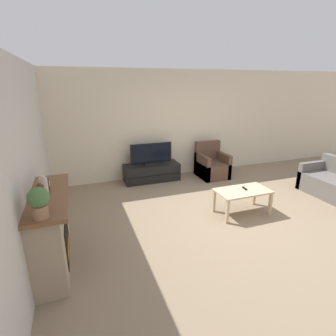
# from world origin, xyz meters

# --- Properties ---
(ground_plane) EXTENTS (24.00, 24.00, 0.00)m
(ground_plane) POSITION_xyz_m (0.00, 0.00, 0.00)
(ground_plane) COLOR #89755B
(wall_back) EXTENTS (12.00, 0.06, 2.70)m
(wall_back) POSITION_xyz_m (0.00, 2.62, 1.35)
(wall_back) COLOR beige
(wall_back) RESTS_ON ground
(wall_left) EXTENTS (0.06, 12.00, 2.70)m
(wall_left) POSITION_xyz_m (-3.26, 0.00, 1.35)
(wall_left) COLOR beige
(wall_left) RESTS_ON ground
(fireplace) EXTENTS (0.49, 1.52, 1.03)m
(fireplace) POSITION_xyz_m (-3.05, -0.37, 0.53)
(fireplace) COLOR tan
(fireplace) RESTS_ON ground
(mantel_vase_left) EXTENTS (0.08, 0.08, 0.32)m
(mantel_vase_left) POSITION_xyz_m (-3.03, -0.83, 1.18)
(mantel_vase_left) COLOR #512D23
(mantel_vase_left) RESTS_ON fireplace
(mantel_vase_centre_left) EXTENTS (0.09, 0.09, 0.29)m
(mantel_vase_centre_left) POSITION_xyz_m (-3.03, -0.48, 1.17)
(mantel_vase_centre_left) COLOR beige
(mantel_vase_centre_left) RESTS_ON fireplace
(mantel_clock) EXTENTS (0.08, 0.11, 0.15)m
(mantel_clock) POSITION_xyz_m (-3.03, -0.22, 1.11)
(mantel_clock) COLOR brown
(mantel_clock) RESTS_ON fireplace
(potted_plant) EXTENTS (0.22, 0.22, 0.34)m
(potted_plant) POSITION_xyz_m (-3.03, -1.02, 1.22)
(potted_plant) COLOR #936B4C
(potted_plant) RESTS_ON fireplace
(tv_stand) EXTENTS (1.38, 0.52, 0.43)m
(tv_stand) POSITION_xyz_m (-0.89, 2.29, 0.22)
(tv_stand) COLOR black
(tv_stand) RESTS_ON ground
(tv) EXTENTS (1.04, 0.18, 0.53)m
(tv) POSITION_xyz_m (-0.89, 2.29, 0.68)
(tv) COLOR black
(tv) RESTS_ON tv_stand
(armchair) EXTENTS (0.70, 0.76, 0.90)m
(armchair) POSITION_xyz_m (0.69, 2.06, 0.29)
(armchair) COLOR brown
(armchair) RESTS_ON ground
(coffee_table) EXTENTS (1.00, 0.55, 0.47)m
(coffee_table) POSITION_xyz_m (0.22, 0.03, 0.40)
(coffee_table) COLOR #CCB289
(coffee_table) RESTS_ON ground
(remote) EXTENTS (0.06, 0.15, 0.02)m
(remote) POSITION_xyz_m (0.28, 0.07, 0.48)
(remote) COLOR black
(remote) RESTS_ON coffee_table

